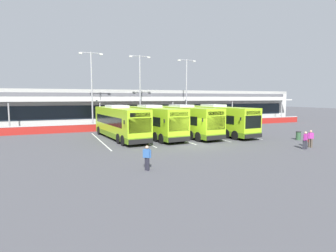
{
  "coord_description": "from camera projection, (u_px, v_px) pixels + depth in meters",
  "views": [
    {
      "loc": [
        -13.09,
        -24.19,
        4.67
      ],
      "look_at": [
        -1.59,
        3.0,
        1.6
      ],
      "focal_mm": 29.38,
      "sensor_mm": 36.0,
      "label": 1
    }
  ],
  "objects": [
    {
      "name": "coach_bus_leftmost",
      "position": [
        120.0,
        123.0,
        31.04
      ],
      "size": [
        3.85,
        12.33,
        3.78
      ],
      "color": "#9ED11E",
      "rests_on": "ground"
    },
    {
      "name": "litter_bin",
      "position": [
        298.0,
        136.0,
        30.37
      ],
      "size": [
        0.54,
        0.54,
        0.93
      ],
      "color": "#2D5133",
      "rests_on": "ground"
    },
    {
      "name": "bay_stripe_far_west",
      "position": [
        100.0,
        140.0,
        29.96
      ],
      "size": [
        0.14,
        13.0,
        0.01
      ],
      "primitive_type": "cube",
      "color": "silver",
      "rests_on": "ground"
    },
    {
      "name": "pedestrian_in_dark_coat",
      "position": [
        305.0,
        140.0,
        24.79
      ],
      "size": [
        0.54,
        0.31,
        1.62
      ],
      "color": "#33333D",
      "rests_on": "ground"
    },
    {
      "name": "pedestrian_child",
      "position": [
        147.0,
        157.0,
        17.57
      ],
      "size": [
        0.51,
        0.41,
        1.62
      ],
      "color": "black",
      "rests_on": "ground"
    },
    {
      "name": "bay_stripe_west",
      "position": [
        137.0,
        138.0,
        31.58
      ],
      "size": [
        0.14,
        13.0,
        0.01
      ],
      "primitive_type": "cube",
      "color": "silver",
      "rests_on": "ground"
    },
    {
      "name": "lamp_post_east",
      "position": [
        186.0,
        88.0,
        46.11
      ],
      "size": [
        3.24,
        0.28,
        11.0
      ],
      "color": "#9E9EA3",
      "rests_on": "ground"
    },
    {
      "name": "coach_bus_centre",
      "position": [
        185.0,
        121.0,
        33.54
      ],
      "size": [
        3.85,
        12.33,
        3.78
      ],
      "color": "#9ED11E",
      "rests_on": "ground"
    },
    {
      "name": "lamp_post_west",
      "position": [
        92.0,
        86.0,
        38.72
      ],
      "size": [
        3.24,
        0.28,
        11.0
      ],
      "color": "#9E9EA3",
      "rests_on": "ground"
    },
    {
      "name": "coach_bus_right_centre",
      "position": [
        218.0,
        120.0,
        34.75
      ],
      "size": [
        3.85,
        12.33,
        3.78
      ],
      "color": "#9ED11E",
      "rests_on": "ground"
    },
    {
      "name": "bay_stripe_centre",
      "position": [
        201.0,
        134.0,
        34.84
      ],
      "size": [
        0.14,
        13.0,
        0.01
      ],
      "primitive_type": "cube",
      "color": "silver",
      "rests_on": "ground"
    },
    {
      "name": "bay_stripe_mid_west",
      "position": [
        170.0,
        136.0,
        33.21
      ],
      "size": [
        0.14,
        13.0,
        0.01
      ],
      "primitive_type": "cube",
      "color": "silver",
      "rests_on": "ground"
    },
    {
      "name": "pedestrian_with_handbag",
      "position": [
        310.0,
        138.0,
        25.71
      ],
      "size": [
        0.62,
        0.51,
        1.62
      ],
      "color": "#4C4238",
      "rests_on": "ground"
    },
    {
      "name": "bay_stripe_mid_east",
      "position": [
        228.0,
        133.0,
        36.46
      ],
      "size": [
        0.14,
        13.0,
        0.01
      ],
      "primitive_type": "cube",
      "color": "silver",
      "rests_on": "ground"
    },
    {
      "name": "terminal_building",
      "position": [
        127.0,
        106.0,
        52.05
      ],
      "size": [
        70.0,
        13.0,
        6.0
      ],
      "color": "#B7B7B2",
      "rests_on": "ground"
    },
    {
      "name": "coach_bus_left_centre",
      "position": [
        153.0,
        122.0,
        32.3
      ],
      "size": [
        3.85,
        12.33,
        3.78
      ],
      "color": "#9ED11E",
      "rests_on": "ground"
    },
    {
      "name": "lamp_post_centre",
      "position": [
        140.0,
        87.0,
        41.76
      ],
      "size": [
        3.24,
        0.28,
        11.0
      ],
      "color": "#9E9EA3",
      "rests_on": "ground"
    },
    {
      "name": "red_barrier_wall",
      "position": [
        148.0,
        125.0,
        40.94
      ],
      "size": [
        60.0,
        0.4,
        1.1
      ],
      "color": "maroon",
      "rests_on": "ground"
    },
    {
      "name": "ground_plane",
      "position": [
        194.0,
        144.0,
        27.71
      ],
      "size": [
        200.0,
        200.0,
        0.0
      ],
      "primitive_type": "plane",
      "color": "#4C4C51"
    }
  ]
}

